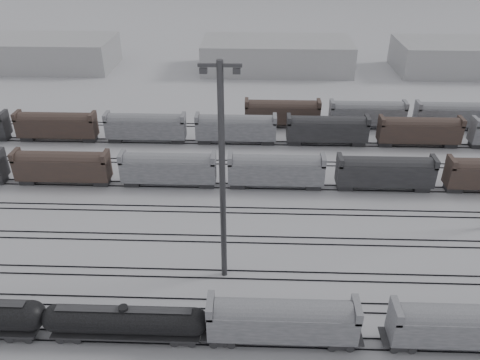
{
  "coord_description": "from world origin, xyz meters",
  "views": [
    {
      "loc": [
        4.62,
        -32.29,
        38.66
      ],
      "look_at": [
        2.51,
        27.13,
        4.0
      ],
      "focal_mm": 35.0,
      "sensor_mm": 36.0,
      "label": 1
    }
  ],
  "objects_px": {
    "hopper_car_b": "(466,324)",
    "hopper_car_a": "(282,319)",
    "tank_car_b": "(125,321)",
    "light_mast_c": "(222,175)"
  },
  "relations": [
    {
      "from": "hopper_car_b",
      "to": "hopper_car_a",
      "type": "bearing_deg",
      "value": -180.0
    },
    {
      "from": "hopper_car_a",
      "to": "hopper_car_b",
      "type": "relative_size",
      "value": 1.01
    },
    {
      "from": "tank_car_b",
      "to": "light_mast_c",
      "type": "xyz_separation_m",
      "value": [
        9.39,
        10.09,
        11.56
      ]
    },
    {
      "from": "tank_car_b",
      "to": "hopper_car_b",
      "type": "height_order",
      "value": "hopper_car_b"
    },
    {
      "from": "light_mast_c",
      "to": "hopper_car_b",
      "type": "bearing_deg",
      "value": -22.35
    },
    {
      "from": "tank_car_b",
      "to": "hopper_car_a",
      "type": "relative_size",
      "value": 1.13
    },
    {
      "from": "tank_car_b",
      "to": "hopper_car_b",
      "type": "distance_m",
      "value": 33.94
    },
    {
      "from": "tank_car_b",
      "to": "light_mast_c",
      "type": "bearing_deg",
      "value": 47.04
    },
    {
      "from": "light_mast_c",
      "to": "hopper_car_a",
      "type": "bearing_deg",
      "value": -57.27
    },
    {
      "from": "tank_car_b",
      "to": "hopper_car_b",
      "type": "relative_size",
      "value": 1.15
    }
  ]
}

